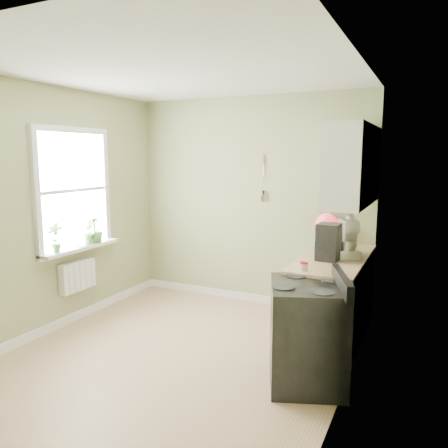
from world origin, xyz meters
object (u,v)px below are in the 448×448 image
at_px(kettle, 324,238).
at_px(coffee_maker, 328,243).
at_px(stand_mixer, 348,239).
at_px(stove, 307,333).

relative_size(kettle, coffee_maker, 0.48).
height_order(stand_mixer, coffee_maker, stand_mixer).
height_order(stove, coffee_maker, coffee_maker).
bearing_deg(coffee_maker, kettle, 105.93).
height_order(stove, stand_mixer, stand_mixer).
bearing_deg(stove, coffee_maker, 91.38).
relative_size(stand_mixer, coffee_maker, 1.16).
distance_m(stand_mixer, coffee_maker, 0.30).
relative_size(stove, coffee_maker, 2.70).
bearing_deg(coffee_maker, stand_mixer, 60.47).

